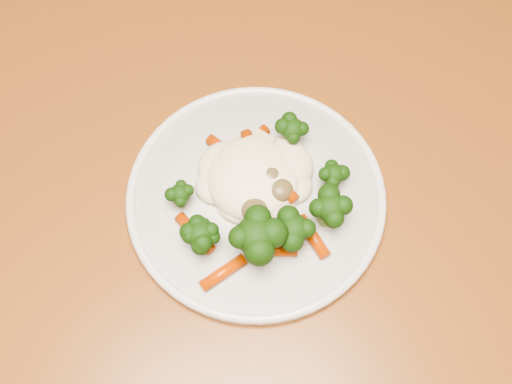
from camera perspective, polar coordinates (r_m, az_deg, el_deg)
dining_table at (r=0.74m, az=-5.96°, el=-6.49°), size 1.42×1.10×0.75m
plate at (r=0.66m, az=0.00°, el=-0.53°), size 0.26×0.26×0.01m
meal at (r=0.63m, az=0.30°, el=-0.84°), size 0.19×0.17×0.06m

